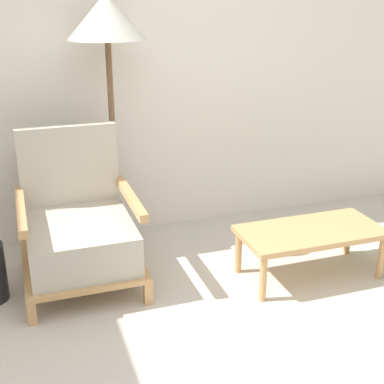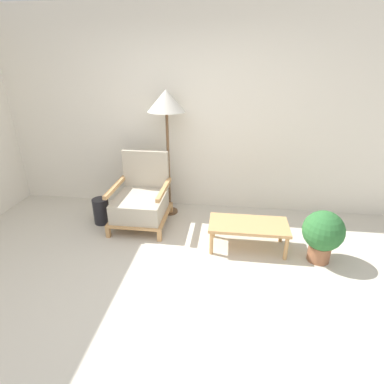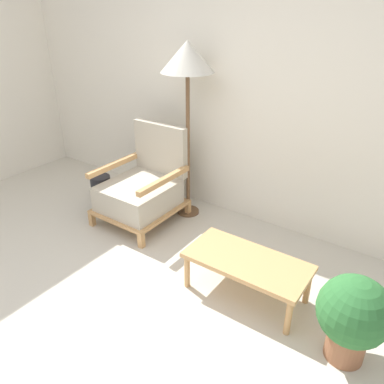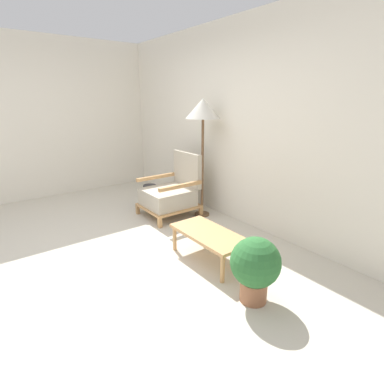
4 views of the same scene
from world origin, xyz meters
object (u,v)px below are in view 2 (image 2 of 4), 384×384
vase (101,211)px  potted_plant (323,233)px  coffee_table (248,227)px  floor_lamp (166,105)px  armchair (141,200)px

vase → potted_plant: size_ratio=0.59×
coffee_table → vase: bearing=169.8°
floor_lamp → potted_plant: floor_lamp is taller
floor_lamp → vase: floor_lamp is taller
armchair → vase: (-0.55, -0.06, -0.17)m
floor_lamp → coffee_table: (1.07, -0.76, -1.23)m
armchair → vase: size_ratio=2.65×
floor_lamp → armchair: bearing=-130.7°
armchair → coffee_table: bearing=-16.6°
armchair → floor_lamp: 1.25m
coffee_table → potted_plant: potted_plant is taller
vase → potted_plant: bearing=-10.3°
potted_plant → coffee_table: bearing=169.3°
floor_lamp → coffee_table: 1.80m
armchair → floor_lamp: bearing=49.3°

